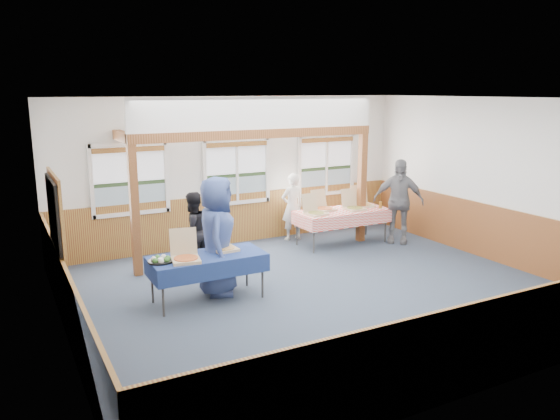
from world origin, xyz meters
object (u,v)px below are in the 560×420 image
at_px(table_left, 207,259).
at_px(person_grey, 398,201).
at_px(woman_white, 292,207).
at_px(woman_black, 193,231).
at_px(table_right, 342,212).
at_px(man_blue, 217,236).

xyz_separation_m(table_left, person_grey, (4.94, 1.29, 0.23)).
bearing_deg(woman_white, woman_black, 17.52).
bearing_deg(table_right, woman_black, -162.86).
distance_m(man_blue, person_grey, 4.80).
relative_size(table_right, man_blue, 1.12).
height_order(table_left, person_grey, person_grey).
distance_m(table_right, person_grey, 1.27).
distance_m(table_right, woman_white, 1.13).
distance_m(woman_white, woman_black, 2.83).
height_order(table_left, table_right, same).
bearing_deg(table_left, table_right, 0.14).
xyz_separation_m(table_left, woman_black, (0.32, 1.64, 0.04)).
relative_size(woman_white, person_grey, 0.81).
bearing_deg(table_left, person_grey, -10.33).
bearing_deg(woman_white, man_blue, 39.06).
bearing_deg(man_blue, table_right, -42.54).
xyz_separation_m(woman_black, man_blue, (-0.06, -1.42, 0.25)).
bearing_deg(woman_white, person_grey, 144.89).
xyz_separation_m(man_blue, person_grey, (4.68, 1.07, -0.05)).
distance_m(table_right, woman_black, 3.47).
xyz_separation_m(table_left, woman_white, (2.99, 2.57, 0.06)).
bearing_deg(person_grey, table_left, -122.25).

